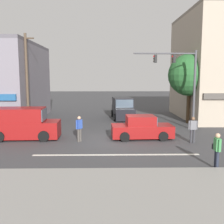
{
  "coord_description": "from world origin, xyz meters",
  "views": [
    {
      "loc": [
        -0.47,
        -17.19,
        4.17
      ],
      "look_at": [
        -0.13,
        2.0,
        1.6
      ],
      "focal_mm": 42.0,
      "sensor_mm": 36.0,
      "label": 1
    }
  ],
  "objects_px": {
    "van_parked_curbside": "(123,109)",
    "sedan_crossing_leftbound": "(142,128)",
    "traffic_light_mast": "(182,77)",
    "pedestrian_mid_crossing": "(193,128)",
    "utility_pole_near_left": "(27,79)",
    "van_crossing_center": "(23,124)",
    "street_tree": "(189,75)",
    "pedestrian_foreground_with_bag": "(217,149)",
    "pedestrian_far_side": "(79,127)"
  },
  "relations": [
    {
      "from": "sedan_crossing_leftbound",
      "to": "traffic_light_mast",
      "type": "bearing_deg",
      "value": 39.14
    },
    {
      "from": "street_tree",
      "to": "sedan_crossing_leftbound",
      "type": "xyz_separation_m",
      "value": [
        -5.02,
        -6.07,
        -3.63
      ]
    },
    {
      "from": "utility_pole_near_left",
      "to": "sedan_crossing_leftbound",
      "type": "bearing_deg",
      "value": -27.2
    },
    {
      "from": "street_tree",
      "to": "sedan_crossing_leftbound",
      "type": "height_order",
      "value": "street_tree"
    },
    {
      "from": "utility_pole_near_left",
      "to": "pedestrian_foreground_with_bag",
      "type": "relative_size",
      "value": 4.62
    },
    {
      "from": "sedan_crossing_leftbound",
      "to": "van_crossing_center",
      "type": "bearing_deg",
      "value": 179.54
    },
    {
      "from": "traffic_light_mast",
      "to": "pedestrian_far_side",
      "type": "bearing_deg",
      "value": -154.44
    },
    {
      "from": "van_crossing_center",
      "to": "pedestrian_mid_crossing",
      "type": "bearing_deg",
      "value": -6.69
    },
    {
      "from": "pedestrian_foreground_with_bag",
      "to": "van_parked_curbside",
      "type": "bearing_deg",
      "value": 103.11
    },
    {
      "from": "utility_pole_near_left",
      "to": "pedestrian_mid_crossing",
      "type": "distance_m",
      "value": 13.82
    },
    {
      "from": "traffic_light_mast",
      "to": "van_parked_curbside",
      "type": "relative_size",
      "value": 1.31
    },
    {
      "from": "pedestrian_mid_crossing",
      "to": "van_parked_curbside",
      "type": "bearing_deg",
      "value": 111.4
    },
    {
      "from": "utility_pole_near_left",
      "to": "traffic_light_mast",
      "type": "relative_size",
      "value": 1.24
    },
    {
      "from": "pedestrian_foreground_with_bag",
      "to": "pedestrian_mid_crossing",
      "type": "relative_size",
      "value": 1.0
    },
    {
      "from": "van_parked_curbside",
      "to": "sedan_crossing_leftbound",
      "type": "bearing_deg",
      "value": -84.77
    },
    {
      "from": "traffic_light_mast",
      "to": "street_tree",
      "type": "bearing_deg",
      "value": 64.53
    },
    {
      "from": "van_parked_curbside",
      "to": "pedestrian_foreground_with_bag",
      "type": "xyz_separation_m",
      "value": [
        3.42,
        -14.69,
        -0.05
      ]
    },
    {
      "from": "utility_pole_near_left",
      "to": "pedestrian_far_side",
      "type": "xyz_separation_m",
      "value": [
        4.89,
        -5.46,
        -3.06
      ]
    },
    {
      "from": "traffic_light_mast",
      "to": "van_parked_curbside",
      "type": "distance_m",
      "value": 7.9
    },
    {
      "from": "van_crossing_center",
      "to": "pedestrian_far_side",
      "type": "distance_m",
      "value": 3.96
    },
    {
      "from": "sedan_crossing_leftbound",
      "to": "pedestrian_foreground_with_bag",
      "type": "relative_size",
      "value": 2.5
    },
    {
      "from": "traffic_light_mast",
      "to": "van_crossing_center",
      "type": "height_order",
      "value": "traffic_light_mast"
    },
    {
      "from": "van_parked_curbside",
      "to": "pedestrian_mid_crossing",
      "type": "height_order",
      "value": "van_parked_curbside"
    },
    {
      "from": "traffic_light_mast",
      "to": "pedestrian_far_side",
      "type": "distance_m",
      "value": 9.05
    },
    {
      "from": "pedestrian_foreground_with_bag",
      "to": "traffic_light_mast",
      "type": "bearing_deg",
      "value": 84.5
    },
    {
      "from": "street_tree",
      "to": "pedestrian_mid_crossing",
      "type": "bearing_deg",
      "value": -104.83
    },
    {
      "from": "sedan_crossing_leftbound",
      "to": "van_crossing_center",
      "type": "relative_size",
      "value": 0.89
    },
    {
      "from": "pedestrian_mid_crossing",
      "to": "traffic_light_mast",
      "type": "bearing_deg",
      "value": 84.48
    },
    {
      "from": "street_tree",
      "to": "pedestrian_mid_crossing",
      "type": "xyz_separation_m",
      "value": [
        -1.94,
        -7.31,
        -3.39
      ]
    },
    {
      "from": "traffic_light_mast",
      "to": "pedestrian_mid_crossing",
      "type": "relative_size",
      "value": 3.71
    },
    {
      "from": "utility_pole_near_left",
      "to": "van_crossing_center",
      "type": "bearing_deg",
      "value": -77.42
    },
    {
      "from": "pedestrian_foreground_with_bag",
      "to": "pedestrian_far_side",
      "type": "relative_size",
      "value": 1.0
    },
    {
      "from": "traffic_light_mast",
      "to": "van_crossing_center",
      "type": "distance_m",
      "value": 12.24
    },
    {
      "from": "traffic_light_mast",
      "to": "utility_pole_near_left",
      "type": "bearing_deg",
      "value": 171.76
    },
    {
      "from": "traffic_light_mast",
      "to": "van_crossing_center",
      "type": "xyz_separation_m",
      "value": [
        -11.5,
        -2.77,
        -3.17
      ]
    },
    {
      "from": "van_crossing_center",
      "to": "utility_pole_near_left",
      "type": "bearing_deg",
      "value": 102.58
    },
    {
      "from": "van_crossing_center",
      "to": "pedestrian_mid_crossing",
      "type": "height_order",
      "value": "van_crossing_center"
    },
    {
      "from": "street_tree",
      "to": "traffic_light_mast",
      "type": "distance_m",
      "value": 3.59
    },
    {
      "from": "street_tree",
      "to": "van_parked_curbside",
      "type": "height_order",
      "value": "street_tree"
    },
    {
      "from": "utility_pole_near_left",
      "to": "sedan_crossing_leftbound",
      "type": "distance_m",
      "value": 10.68
    },
    {
      "from": "street_tree",
      "to": "traffic_light_mast",
      "type": "relative_size",
      "value": 1.01
    },
    {
      "from": "street_tree",
      "to": "pedestrian_far_side",
      "type": "bearing_deg",
      "value": -143.1
    },
    {
      "from": "van_parked_curbside",
      "to": "pedestrian_foreground_with_bag",
      "type": "height_order",
      "value": "van_parked_curbside"
    },
    {
      "from": "van_parked_curbside",
      "to": "pedestrian_far_side",
      "type": "relative_size",
      "value": 2.82
    },
    {
      "from": "van_parked_curbside",
      "to": "pedestrian_foreground_with_bag",
      "type": "bearing_deg",
      "value": -76.89
    },
    {
      "from": "pedestrian_mid_crossing",
      "to": "sedan_crossing_leftbound",
      "type": "bearing_deg",
      "value": 158.14
    },
    {
      "from": "van_crossing_center",
      "to": "pedestrian_far_side",
      "type": "bearing_deg",
      "value": -12.86
    },
    {
      "from": "traffic_light_mast",
      "to": "sedan_crossing_leftbound",
      "type": "distance_m",
      "value": 5.67
    },
    {
      "from": "pedestrian_foreground_with_bag",
      "to": "pedestrian_far_side",
      "type": "xyz_separation_m",
      "value": [
        -6.78,
        5.21,
        -0.0
      ]
    },
    {
      "from": "van_parked_curbside",
      "to": "street_tree",
      "type": "bearing_deg",
      "value": -24.04
    }
  ]
}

